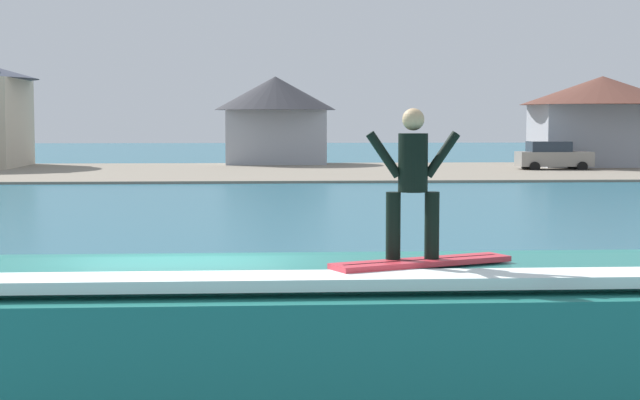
# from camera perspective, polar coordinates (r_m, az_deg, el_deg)

# --- Properties ---
(ground_plane) EXTENTS (260.00, 260.00, 0.00)m
(ground_plane) POSITION_cam_1_polar(r_m,az_deg,el_deg) (12.81, -7.62, -10.32)
(ground_plane) COLOR #286479
(wave_crest) EXTENTS (9.24, 3.95, 1.68)m
(wave_crest) POSITION_cam_1_polar(r_m,az_deg,el_deg) (12.07, 1.65, -7.34)
(wave_crest) COLOR #21766C
(wave_crest) RESTS_ON ground_plane
(surfboard) EXTENTS (2.08, 1.20, 0.06)m
(surfboard) POSITION_cam_1_polar(r_m,az_deg,el_deg) (11.40, 5.54, -3.38)
(surfboard) COLOR #D8333F
(surfboard) RESTS_ON wave_crest
(surfer) EXTENTS (1.02, 0.32, 1.63)m
(surfer) POSITION_cam_1_polar(r_m,az_deg,el_deg) (11.35, 5.06, 1.31)
(surfer) COLOR black
(surfer) RESTS_ON surfboard
(shoreline_bank) EXTENTS (120.00, 21.59, 0.13)m
(shoreline_bank) POSITION_cam_1_polar(r_m,az_deg,el_deg) (63.72, -4.49, 1.55)
(shoreline_bank) COLOR gray
(shoreline_bank) RESTS_ON ground_plane
(car_far_shore) EXTENTS (4.55, 2.20, 1.86)m
(car_far_shore) POSITION_cam_1_polar(r_m,az_deg,el_deg) (66.71, 12.51, 2.34)
(car_far_shore) COLOR gray
(car_far_shore) RESTS_ON ground_plane
(house_gabled_white) EXTENTS (10.81, 10.81, 6.06)m
(house_gabled_white) POSITION_cam_1_polar(r_m,az_deg,el_deg) (72.08, 15.05, 4.63)
(house_gabled_white) COLOR #9EA3AD
(house_gabled_white) RESTS_ON ground_plane
(house_small_cottage) EXTENTS (8.45, 8.45, 6.18)m
(house_small_cottage) POSITION_cam_1_polar(r_m,az_deg,el_deg) (73.15, -2.43, 4.76)
(house_small_cottage) COLOR #9EA3AD
(house_small_cottage) RESTS_ON ground_plane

